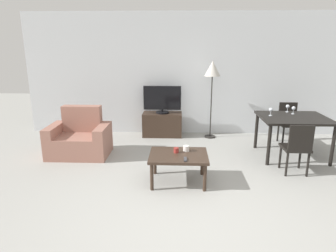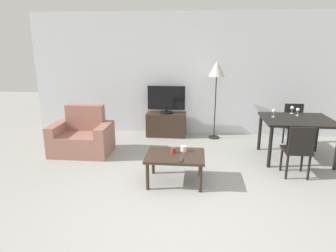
# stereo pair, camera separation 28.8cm
# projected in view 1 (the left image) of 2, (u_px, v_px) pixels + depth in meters

# --- Properties ---
(ground_plane) EXTENTS (18.00, 18.00, 0.00)m
(ground_plane) POSITION_uv_depth(u_px,v_px,m) (187.00, 218.00, 3.60)
(ground_plane) COLOR #9E9E99
(wall_back) EXTENTS (7.18, 0.06, 2.70)m
(wall_back) POSITION_uv_depth(u_px,v_px,m) (185.00, 75.00, 6.71)
(wall_back) COLOR silver
(wall_back) RESTS_ON ground_plane
(armchair) EXTENTS (1.09, 0.74, 0.89)m
(armchair) POSITION_uv_depth(u_px,v_px,m) (80.00, 139.00, 5.58)
(armchair) COLOR #9E6B5B
(armchair) RESTS_ON ground_plane
(tv_stand) EXTENTS (0.87, 0.43, 0.52)m
(tv_stand) POSITION_uv_depth(u_px,v_px,m) (162.00, 124.00, 6.75)
(tv_stand) COLOR #38281E
(tv_stand) RESTS_ON ground_plane
(tv) EXTENTS (0.83, 0.29, 0.61)m
(tv) POSITION_uv_depth(u_px,v_px,m) (162.00, 100.00, 6.59)
(tv) COLOR black
(tv) RESTS_ON tv_stand
(coffee_table) EXTENTS (0.86, 0.66, 0.44)m
(coffee_table) POSITION_uv_depth(u_px,v_px,m) (179.00, 158.00, 4.44)
(coffee_table) COLOR #38281E
(coffee_table) RESTS_ON ground_plane
(dining_table) EXTENTS (1.19, 0.99, 0.75)m
(dining_table) POSITION_uv_depth(u_px,v_px,m) (293.00, 122.00, 5.40)
(dining_table) COLOR black
(dining_table) RESTS_ON ground_plane
(dining_chair_near) EXTENTS (0.40, 0.40, 0.84)m
(dining_chair_near) POSITION_uv_depth(u_px,v_px,m) (297.00, 146.00, 4.69)
(dining_chair_near) COLOR black
(dining_chair_near) RESTS_ON ground_plane
(dining_chair_far) EXTENTS (0.40, 0.40, 0.84)m
(dining_chair_far) POSITION_uv_depth(u_px,v_px,m) (289.00, 121.00, 6.21)
(dining_chair_far) COLOR black
(dining_chair_far) RESTS_ON ground_plane
(floor_lamp) EXTENTS (0.34, 0.34, 1.67)m
(floor_lamp) POSITION_uv_depth(u_px,v_px,m) (212.00, 72.00, 6.32)
(floor_lamp) COLOR black
(floor_lamp) RESTS_ON ground_plane
(remote_primary) EXTENTS (0.04, 0.15, 0.02)m
(remote_primary) POSITION_uv_depth(u_px,v_px,m) (185.00, 159.00, 4.21)
(remote_primary) COLOR #38383D
(remote_primary) RESTS_ON coffee_table
(cup_white_near) EXTENTS (0.09, 0.09, 0.09)m
(cup_white_near) POSITION_uv_depth(u_px,v_px,m) (186.00, 148.00, 4.55)
(cup_white_near) COLOR white
(cup_white_near) RESTS_ON coffee_table
(cup_colored_far) EXTENTS (0.08, 0.08, 0.08)m
(cup_colored_far) POSITION_uv_depth(u_px,v_px,m) (176.00, 150.00, 4.48)
(cup_colored_far) COLOR maroon
(cup_colored_far) RESTS_ON coffee_table
(wine_glass_left) EXTENTS (0.07, 0.07, 0.15)m
(wine_glass_left) POSITION_uv_depth(u_px,v_px,m) (288.00, 107.00, 5.73)
(wine_glass_left) COLOR silver
(wine_glass_left) RESTS_ON dining_table
(wine_glass_center) EXTENTS (0.07, 0.07, 0.15)m
(wine_glass_center) POSITION_uv_depth(u_px,v_px,m) (271.00, 110.00, 5.44)
(wine_glass_center) COLOR silver
(wine_glass_center) RESTS_ON dining_table
(wine_glass_right) EXTENTS (0.07, 0.07, 0.15)m
(wine_glass_right) POSITION_uv_depth(u_px,v_px,m) (294.00, 109.00, 5.57)
(wine_glass_right) COLOR silver
(wine_glass_right) RESTS_ON dining_table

